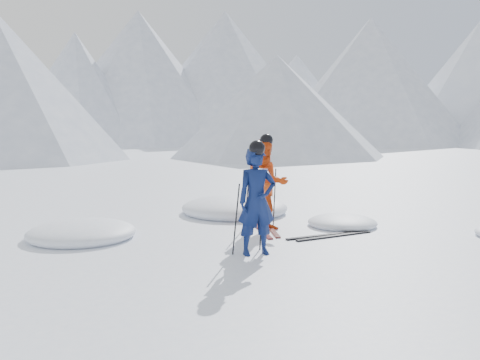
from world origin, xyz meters
TOP-DOWN VIEW (x-y plane):
  - ground at (0.00, 0.00)m, footprint 160.00×160.00m
  - mountain_range at (5.71, 35.31)m, footprint 106.15×62.94m
  - skier_blue at (-2.11, -0.57)m, footprint 0.71×0.53m
  - skier_red at (-0.93, 0.98)m, footprint 1.07×0.96m
  - pole_blue_left at (-2.41, -0.42)m, footprint 0.12×0.08m
  - pole_blue_right at (-1.86, -0.32)m, footprint 0.12×0.07m
  - pole_red_left at (-1.23, 1.23)m, footprint 0.12×0.10m
  - pole_red_right at (-0.63, 1.13)m, footprint 0.12×0.09m
  - ski_worn_left at (-1.05, 0.98)m, footprint 0.66×1.63m
  - ski_worn_right at (-0.81, 0.98)m, footprint 0.76×1.59m
  - ski_loose_a at (-0.26, -0.05)m, footprint 1.70×0.20m
  - ski_loose_b at (-0.16, -0.20)m, footprint 1.70×0.14m
  - snow_lumps at (-1.27, 2.16)m, footprint 8.62×6.69m

SIDE VIEW (x-z plane):
  - ground at x=0.00m, z-range 0.00..0.00m
  - snow_lumps at x=-1.27m, z-range -0.28..0.28m
  - ski_worn_left at x=-1.05m, z-range 0.00..0.03m
  - ski_worn_right at x=-0.81m, z-range 0.00..0.03m
  - ski_loose_a at x=-0.26m, z-range 0.00..0.03m
  - ski_loose_b at x=-0.16m, z-range 0.00..0.03m
  - pole_blue_right at x=-1.86m, z-range 0.00..1.16m
  - pole_blue_left at x=-2.41m, z-range 0.00..1.16m
  - pole_red_left at x=-1.23m, z-range 0.00..1.21m
  - pole_red_right at x=-0.63m, z-range 0.00..1.21m
  - skier_blue at x=-2.11m, z-range 0.00..1.75m
  - skier_red at x=-0.93m, z-range 0.00..1.81m
  - mountain_range at x=5.71m, z-range -1.04..14.49m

